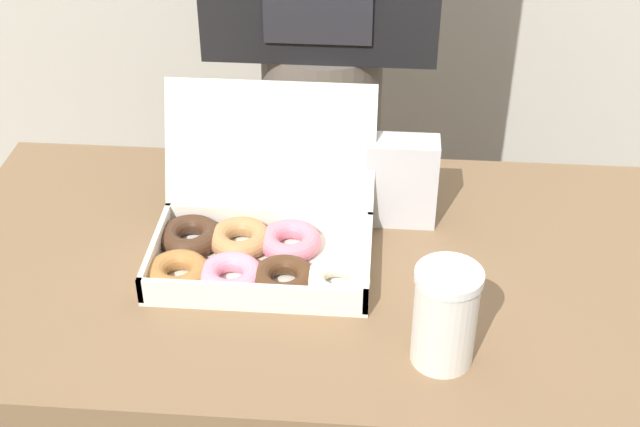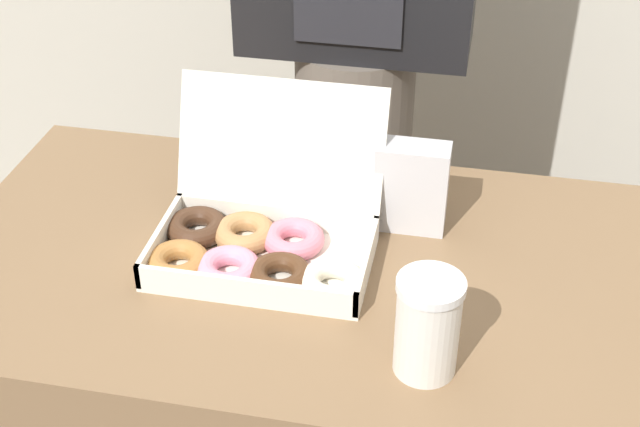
% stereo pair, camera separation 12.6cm
% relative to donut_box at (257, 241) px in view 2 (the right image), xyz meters
% --- Properties ---
extents(donut_box, '(0.36, 0.28, 0.23)m').
position_rel_donut_box_xyz_m(donut_box, '(0.00, 0.00, 0.00)').
color(donut_box, white).
rests_on(donut_box, table).
extents(coffee_cup, '(0.09, 0.09, 0.14)m').
position_rel_donut_box_xyz_m(coffee_cup, '(0.27, -0.18, 0.04)').
color(coffee_cup, silver).
rests_on(coffee_cup, table).
extents(napkin_holder, '(0.11, 0.05, 0.15)m').
position_rel_donut_box_xyz_m(napkin_holder, '(0.21, 0.13, 0.04)').
color(napkin_holder, silver).
rests_on(napkin_holder, table).
extents(person_customer, '(0.43, 0.23, 1.66)m').
position_rel_donut_box_xyz_m(person_customer, '(0.06, 0.53, 0.10)').
color(person_customer, '#665B51').
rests_on(person_customer, ground_plane).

